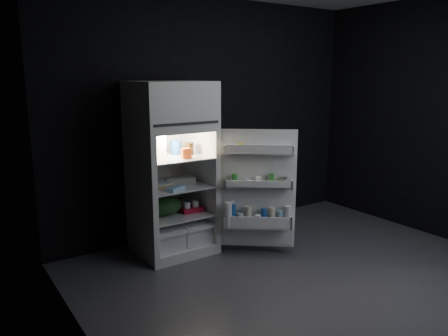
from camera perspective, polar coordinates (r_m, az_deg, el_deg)
floor at (r=4.23m, az=11.29°, el=-13.93°), size 4.00×3.40×0.00m
wall_back at (r=5.16m, az=-1.61°, el=6.63°), size 4.00×0.00×2.70m
wall_left at (r=2.79m, az=-17.85°, el=1.38°), size 0.00×3.40×2.70m
wall_right at (r=5.46m, az=26.99°, el=5.62°), size 0.00×3.40×2.70m
refrigerator at (r=4.53m, az=-7.01°, el=0.73°), size 0.76×0.71×1.78m
fridge_door at (r=4.45m, az=4.45°, el=-3.08°), size 0.68×0.59×1.22m
milk_jug at (r=4.48m, az=-8.80°, el=3.02°), size 0.17×0.17×0.24m
mayo_jar at (r=4.60m, az=-6.30°, el=2.69°), size 0.15×0.15×0.14m
jam_jar at (r=4.55m, az=-4.53°, el=2.56°), size 0.12×0.12×0.13m
amber_bottle at (r=4.45m, az=-10.68°, el=2.77°), size 0.09×0.09×0.22m
small_carton at (r=4.36m, az=-4.97°, el=1.93°), size 0.10×0.08×0.10m
egg_carton at (r=4.57m, az=-5.64°, el=-1.65°), size 0.32×0.22×0.07m
pie at (r=4.51m, az=-8.40°, el=-2.10°), size 0.42×0.42×0.04m
flat_package at (r=4.32m, az=-6.36°, el=-2.66°), size 0.22×0.17×0.04m
wrapped_pkg at (r=4.74m, az=-4.59°, el=-1.23°), size 0.16×0.15×0.05m
produce_bag at (r=4.55m, az=-7.86°, el=-4.86°), size 0.39×0.33×0.20m
yogurt_tray at (r=4.63m, az=-4.19°, el=-5.41°), size 0.24×0.14×0.05m
small_can_red at (r=4.83m, az=-5.72°, el=-4.45°), size 0.08×0.08×0.09m
small_can_silver at (r=4.83m, az=-5.46°, el=-4.43°), size 0.07×0.07×0.09m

